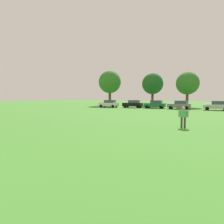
{
  "coord_description": "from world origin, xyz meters",
  "views": [
    {
      "loc": [
        8.67,
        -1.22,
        2.49
      ],
      "look_at": [
        3.03,
        11.0,
        1.43
      ],
      "focal_mm": 31.8,
      "sensor_mm": 36.0,
      "label": 1
    }
  ],
  "objects_px": {
    "parked_car_white_0": "(109,104)",
    "parked_car_green_2": "(155,104)",
    "adult_bystander": "(183,115)",
    "parked_car_silver_4": "(217,106)",
    "tree_far_left": "(110,82)",
    "tree_left": "(153,84)",
    "parked_car_gray_3": "(179,105)",
    "parked_car_black_1": "(133,104)",
    "tree_right": "(188,83)"
  },
  "relations": [
    {
      "from": "parked_car_black_1",
      "to": "parked_car_silver_4",
      "type": "relative_size",
      "value": 1.0
    },
    {
      "from": "parked_car_gray_3",
      "to": "tree_right",
      "type": "height_order",
      "value": "tree_right"
    },
    {
      "from": "parked_car_white_0",
      "to": "tree_far_left",
      "type": "xyz_separation_m",
      "value": [
        -3.73,
        8.32,
        5.45
      ]
    },
    {
      "from": "tree_far_left",
      "to": "tree_left",
      "type": "xyz_separation_m",
      "value": [
        10.86,
        3.13,
        -0.57
      ]
    },
    {
      "from": "adult_bystander",
      "to": "parked_car_black_1",
      "type": "distance_m",
      "value": 27.92
    },
    {
      "from": "parked_car_green_2",
      "to": "parked_car_silver_4",
      "type": "height_order",
      "value": "same"
    },
    {
      "from": "adult_bystander",
      "to": "parked_car_white_0",
      "type": "bearing_deg",
      "value": 136.84
    },
    {
      "from": "adult_bystander",
      "to": "tree_left",
      "type": "height_order",
      "value": "tree_left"
    },
    {
      "from": "tree_far_left",
      "to": "tree_right",
      "type": "distance_m",
      "value": 19.59
    },
    {
      "from": "adult_bystander",
      "to": "tree_right",
      "type": "bearing_deg",
      "value": 103.2
    },
    {
      "from": "parked_car_silver_4",
      "to": "tree_far_left",
      "type": "relative_size",
      "value": 0.46
    },
    {
      "from": "parked_car_white_0",
      "to": "parked_car_gray_3",
      "type": "relative_size",
      "value": 1.0
    },
    {
      "from": "parked_car_white_0",
      "to": "tree_right",
      "type": "xyz_separation_m",
      "value": [
        15.84,
        8.86,
        4.61
      ]
    },
    {
      "from": "tree_far_left",
      "to": "parked_car_gray_3",
      "type": "bearing_deg",
      "value": -22.8
    },
    {
      "from": "adult_bystander",
      "to": "tree_right",
      "type": "height_order",
      "value": "tree_right"
    },
    {
      "from": "parked_car_gray_3",
      "to": "adult_bystander",
      "type": "bearing_deg",
      "value": 96.72
    },
    {
      "from": "parked_car_white_0",
      "to": "parked_car_green_2",
      "type": "distance_m",
      "value": 10.21
    },
    {
      "from": "parked_car_white_0",
      "to": "parked_car_gray_3",
      "type": "xyz_separation_m",
      "value": [
        15.08,
        0.42,
        0.0
      ]
    },
    {
      "from": "adult_bystander",
      "to": "parked_car_green_2",
      "type": "distance_m",
      "value": 25.96
    },
    {
      "from": "parked_car_silver_4",
      "to": "parked_car_green_2",
      "type": "bearing_deg",
      "value": -6.58
    },
    {
      "from": "tree_far_left",
      "to": "tree_right",
      "type": "height_order",
      "value": "tree_far_left"
    },
    {
      "from": "tree_left",
      "to": "parked_car_green_2",
      "type": "bearing_deg",
      "value": -73.56
    },
    {
      "from": "parked_car_silver_4",
      "to": "tree_right",
      "type": "distance_m",
      "value": 11.52
    },
    {
      "from": "parked_car_black_1",
      "to": "parked_car_silver_4",
      "type": "xyz_separation_m",
      "value": [
        16.28,
        -1.42,
        0.0
      ]
    },
    {
      "from": "adult_bystander",
      "to": "parked_car_gray_3",
      "type": "height_order",
      "value": "adult_bystander"
    },
    {
      "from": "tree_left",
      "to": "tree_right",
      "type": "xyz_separation_m",
      "value": [
        8.71,
        -2.59,
        -0.27
      ]
    },
    {
      "from": "adult_bystander",
      "to": "tree_right",
      "type": "relative_size",
      "value": 0.21
    },
    {
      "from": "tree_right",
      "to": "parked_car_gray_3",
      "type": "bearing_deg",
      "value": -95.12
    },
    {
      "from": "adult_bystander",
      "to": "parked_car_white_0",
      "type": "xyz_separation_m",
      "value": [
        -17.9,
        23.5,
        -0.15
      ]
    },
    {
      "from": "parked_car_silver_4",
      "to": "tree_far_left",
      "type": "bearing_deg",
      "value": -18.35
    },
    {
      "from": "adult_bystander",
      "to": "tree_far_left",
      "type": "xyz_separation_m",
      "value": [
        -21.63,
        31.83,
        5.3
      ]
    },
    {
      "from": "parked_car_silver_4",
      "to": "tree_right",
      "type": "bearing_deg",
      "value": -57.55
    },
    {
      "from": "parked_car_white_0",
      "to": "parked_car_black_1",
      "type": "distance_m",
      "value": 5.4
    },
    {
      "from": "parked_car_silver_4",
      "to": "tree_left",
      "type": "relative_size",
      "value": 0.51
    },
    {
      "from": "tree_far_left",
      "to": "parked_car_white_0",
      "type": "bearing_deg",
      "value": -65.85
    },
    {
      "from": "adult_bystander",
      "to": "parked_car_white_0",
      "type": "relative_size",
      "value": 0.39
    },
    {
      "from": "adult_bystander",
      "to": "parked_car_silver_4",
      "type": "distance_m",
      "value": 23.73
    },
    {
      "from": "parked_car_silver_4",
      "to": "tree_far_left",
      "type": "distance_m",
      "value": 27.14
    },
    {
      "from": "parked_car_white_0",
      "to": "tree_far_left",
      "type": "distance_m",
      "value": 10.63
    },
    {
      "from": "parked_car_white_0",
      "to": "parked_car_green_2",
      "type": "height_order",
      "value": "same"
    },
    {
      "from": "parked_car_white_0",
      "to": "parked_car_gray_3",
      "type": "distance_m",
      "value": 15.09
    },
    {
      "from": "parked_car_green_2",
      "to": "parked_car_white_0",
      "type": "bearing_deg",
      "value": 7.12
    },
    {
      "from": "parked_car_black_1",
      "to": "parked_car_gray_3",
      "type": "xyz_separation_m",
      "value": [
        9.86,
        -0.95,
        0.0
      ]
    },
    {
      "from": "parked_car_white_0",
      "to": "parked_car_green_2",
      "type": "bearing_deg",
      "value": -172.88
    },
    {
      "from": "parked_car_green_2",
      "to": "parked_car_gray_3",
      "type": "relative_size",
      "value": 1.0
    },
    {
      "from": "parked_car_green_2",
      "to": "tree_left",
      "type": "bearing_deg",
      "value": -73.56
    },
    {
      "from": "parked_car_gray_3",
      "to": "tree_right",
      "type": "xyz_separation_m",
      "value": [
        0.76,
        8.44,
        4.61
      ]
    },
    {
      "from": "parked_car_gray_3",
      "to": "parked_car_green_2",
      "type": "bearing_deg",
      "value": -9.71
    },
    {
      "from": "adult_bystander",
      "to": "parked_car_gray_3",
      "type": "distance_m",
      "value": 24.09
    },
    {
      "from": "parked_car_white_0",
      "to": "tree_right",
      "type": "height_order",
      "value": "tree_right"
    }
  ]
}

